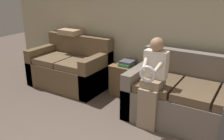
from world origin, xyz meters
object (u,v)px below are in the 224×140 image
object	(u,v)px
side_shelf	(128,79)
book_stack	(128,63)
couch_side	(71,68)
throw_pillow	(72,31)
child_left_seated	(152,79)
couch_main	(197,100)

from	to	relation	value
side_shelf	book_stack	xyz separation A→B (m)	(-0.01, -0.01, 0.31)
side_shelf	couch_side	bearing A→B (deg)	-169.52
couch_side	book_stack	xyz separation A→B (m)	(1.13, 0.20, 0.25)
book_stack	throw_pillow	size ratio (longest dim) A/B	0.77
couch_side	side_shelf	distance (m)	1.16
couch_side	throw_pillow	xyz separation A→B (m)	(-0.17, 0.30, 0.65)
side_shelf	throw_pillow	xyz separation A→B (m)	(-1.31, 0.09, 0.71)
side_shelf	throw_pillow	size ratio (longest dim) A/B	1.39
throw_pillow	couch_side	bearing A→B (deg)	-60.37
child_left_seated	side_shelf	bearing A→B (deg)	135.63
couch_side	side_shelf	size ratio (longest dim) A/B	2.54
couch_main	book_stack	xyz separation A→B (m)	(-1.28, 0.31, 0.25)
couch_side	throw_pillow	size ratio (longest dim) A/B	3.52
throw_pillow	child_left_seated	bearing A→B (deg)	-21.75
couch_main	side_shelf	world-z (taller)	couch_main
couch_main	child_left_seated	size ratio (longest dim) A/B	1.53
couch_side	couch_main	bearing A→B (deg)	-2.58
child_left_seated	throw_pillow	bearing A→B (deg)	158.25
couch_main	child_left_seated	xyz separation A→B (m)	(-0.52, -0.42, 0.35)
couch_main	side_shelf	distance (m)	1.31
couch_side	side_shelf	world-z (taller)	couch_side
couch_side	book_stack	distance (m)	1.17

